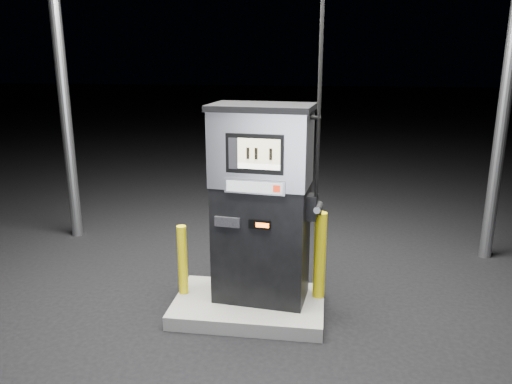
# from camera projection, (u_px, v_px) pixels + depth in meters

# --- Properties ---
(ground) EXTENTS (80.00, 80.00, 0.00)m
(ground) POSITION_uv_depth(u_px,v_px,m) (249.00, 312.00, 5.41)
(ground) COLOR black
(ground) RESTS_ON ground
(pump_island) EXTENTS (1.60, 1.00, 0.15)m
(pump_island) POSITION_uv_depth(u_px,v_px,m) (249.00, 306.00, 5.39)
(pump_island) COLOR slate
(pump_island) RESTS_ON ground
(fuel_dispenser) EXTENTS (1.17, 0.72, 4.31)m
(fuel_dispenser) POSITION_uv_depth(u_px,v_px,m) (262.00, 203.00, 5.16)
(fuel_dispenser) COLOR black
(fuel_dispenser) RESTS_ON pump_island
(bollard_left) EXTENTS (0.11, 0.11, 0.78)m
(bollard_left) POSITION_uv_depth(u_px,v_px,m) (183.00, 260.00, 5.43)
(bollard_left) COLOR yellow
(bollard_left) RESTS_ON pump_island
(bollard_right) EXTENTS (0.13, 0.13, 0.96)m
(bollard_right) POSITION_uv_depth(u_px,v_px,m) (320.00, 255.00, 5.32)
(bollard_right) COLOR yellow
(bollard_right) RESTS_ON pump_island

